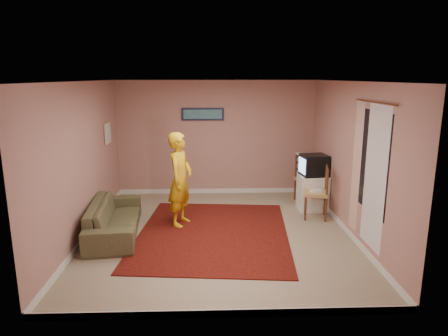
{
  "coord_description": "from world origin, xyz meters",
  "views": [
    {
      "loc": [
        -0.13,
        -6.53,
        2.68
      ],
      "look_at": [
        0.11,
        0.6,
        1.03
      ],
      "focal_mm": 32.0,
      "sensor_mm": 36.0,
      "label": 1
    }
  ],
  "objects_px": {
    "chair_a": "(307,174)",
    "person": "(180,179)",
    "sofa": "(114,218)",
    "tv_cabinet": "(313,192)",
    "crt_tv": "(314,165)",
    "chair_b": "(316,187)"
  },
  "relations": [
    {
      "from": "tv_cabinet",
      "to": "sofa",
      "type": "height_order",
      "value": "tv_cabinet"
    },
    {
      "from": "chair_b",
      "to": "sofa",
      "type": "bearing_deg",
      "value": -66.18
    },
    {
      "from": "sofa",
      "to": "chair_a",
      "type": "bearing_deg",
      "value": -71.5
    },
    {
      "from": "chair_b",
      "to": "crt_tv",
      "type": "bearing_deg",
      "value": -174.07
    },
    {
      "from": "tv_cabinet",
      "to": "chair_b",
      "type": "distance_m",
      "value": 0.57
    },
    {
      "from": "chair_a",
      "to": "person",
      "type": "xyz_separation_m",
      "value": [
        -2.63,
        -1.28,
        0.24
      ]
    },
    {
      "from": "tv_cabinet",
      "to": "chair_a",
      "type": "height_order",
      "value": "chair_a"
    },
    {
      "from": "tv_cabinet",
      "to": "sofa",
      "type": "bearing_deg",
      "value": -162.29
    },
    {
      "from": "crt_tv",
      "to": "tv_cabinet",
      "type": "bearing_deg",
      "value": -0.0
    },
    {
      "from": "tv_cabinet",
      "to": "crt_tv",
      "type": "bearing_deg",
      "value": -172.45
    },
    {
      "from": "person",
      "to": "crt_tv",
      "type": "bearing_deg",
      "value": -55.48
    },
    {
      "from": "tv_cabinet",
      "to": "chair_b",
      "type": "xyz_separation_m",
      "value": [
        -0.07,
        -0.5,
        0.26
      ]
    },
    {
      "from": "chair_a",
      "to": "sofa",
      "type": "relative_size",
      "value": 0.28
    },
    {
      "from": "crt_tv",
      "to": "chair_a",
      "type": "xyz_separation_m",
      "value": [
        0.0,
        0.52,
        -0.31
      ]
    },
    {
      "from": "tv_cabinet",
      "to": "chair_b",
      "type": "relative_size",
      "value": 1.3
    },
    {
      "from": "sofa",
      "to": "tv_cabinet",
      "type": "bearing_deg",
      "value": -78.36
    },
    {
      "from": "chair_a",
      "to": "chair_b",
      "type": "distance_m",
      "value": 1.02
    },
    {
      "from": "crt_tv",
      "to": "person",
      "type": "bearing_deg",
      "value": -171.28
    },
    {
      "from": "chair_a",
      "to": "sofa",
      "type": "bearing_deg",
      "value": -161.17
    },
    {
      "from": "chair_b",
      "to": "person",
      "type": "relative_size",
      "value": 0.32
    },
    {
      "from": "crt_tv",
      "to": "sofa",
      "type": "bearing_deg",
      "value": -169.82
    },
    {
      "from": "crt_tv",
      "to": "person",
      "type": "height_order",
      "value": "person"
    }
  ]
}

